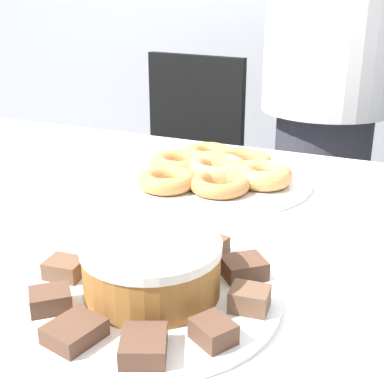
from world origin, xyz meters
TOP-DOWN VIEW (x-y plane):
  - table at (0.00, 0.00)m, footprint 1.82×0.95m
  - person_standing at (0.04, 0.90)m, footprint 0.40×0.40m
  - office_chair_left at (-0.49, 0.91)m, footprint 0.49×0.49m
  - plate_cake at (0.03, -0.24)m, footprint 0.33×0.33m
  - plate_donuts at (-0.06, 0.21)m, footprint 0.39×0.39m
  - frosted_cake at (0.03, -0.24)m, footprint 0.17×0.17m
  - lamington_0 at (-0.08, -0.18)m, footprint 0.08×0.07m
  - lamington_1 at (-0.09, -0.25)m, footprint 0.05×0.05m
  - lamington_2 at (-0.06, -0.32)m, footprint 0.06×0.06m
  - lamington_3 at (0.00, -0.36)m, footprint 0.06×0.07m
  - lamington_4 at (0.08, -0.35)m, footprint 0.07×0.07m
  - lamington_5 at (0.14, -0.30)m, footprint 0.06×0.05m
  - lamington_6 at (0.16, -0.23)m, footprint 0.05×0.04m
  - lamington_7 at (0.12, -0.16)m, footprint 0.07×0.07m
  - lamington_8 at (0.06, -0.12)m, footprint 0.05×0.06m
  - lamington_9 at (-0.02, -0.12)m, footprint 0.07×0.07m
  - donut_0 at (-0.06, 0.21)m, footprint 0.13×0.13m
  - donut_1 at (-0.12, 0.10)m, footprint 0.11×0.11m
  - donut_2 at (-0.02, 0.13)m, footprint 0.11×0.11m
  - donut_3 at (0.05, 0.20)m, footprint 0.11×0.11m
  - donut_4 at (-0.02, 0.26)m, footprint 0.13×0.13m
  - donut_5 at (-0.11, 0.29)m, footprint 0.11×0.11m
  - donut_6 at (-0.14, 0.21)m, footprint 0.12×0.12m

SIDE VIEW (x-z plane):
  - office_chair_left at x=-0.49m, z-range -0.02..0.90m
  - table at x=0.00m, z-range 0.31..1.08m
  - plate_cake at x=0.03m, z-range 0.77..0.78m
  - plate_donuts at x=-0.06m, z-range 0.77..0.78m
  - lamington_3 at x=0.00m, z-range 0.78..0.80m
  - lamington_0 at x=-0.08m, z-range 0.78..0.80m
  - lamington_4 at x=0.08m, z-range 0.78..0.81m
  - lamington_1 at x=-0.09m, z-range 0.78..0.81m
  - lamington_9 at x=-0.02m, z-range 0.78..0.81m
  - lamington_2 at x=-0.06m, z-range 0.78..0.81m
  - lamington_5 at x=0.14m, z-range 0.78..0.81m
  - lamington_8 at x=0.06m, z-range 0.78..0.81m
  - lamington_7 at x=0.12m, z-range 0.78..0.81m
  - lamington_6 at x=0.16m, z-range 0.78..0.81m
  - donut_2 at x=-0.02m, z-range 0.78..0.81m
  - donut_1 at x=-0.12m, z-range 0.78..0.82m
  - donut_6 at x=-0.14m, z-range 0.78..0.82m
  - donut_0 at x=-0.06m, z-range 0.78..0.82m
  - donut_5 at x=-0.11m, z-range 0.78..0.82m
  - donut_4 at x=-0.02m, z-range 0.78..0.82m
  - donut_3 at x=0.05m, z-range 0.78..0.82m
  - frosted_cake at x=0.03m, z-range 0.78..0.85m
  - person_standing at x=0.04m, z-range 0.03..1.64m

